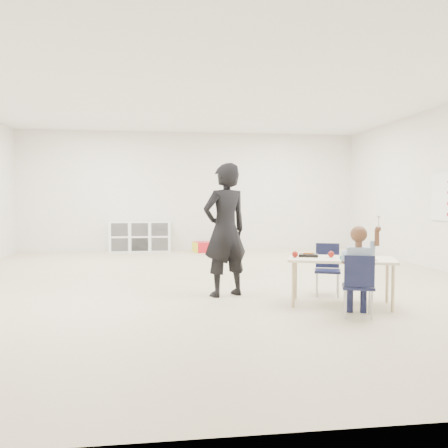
{
  "coord_description": "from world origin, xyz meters",
  "views": [
    {
      "loc": [
        -0.75,
        -6.83,
        1.21
      ],
      "look_at": [
        0.18,
        0.01,
        0.85
      ],
      "focal_mm": 38.0,
      "sensor_mm": 36.0,
      "label": 1
    }
  ],
  "objects": [
    {
      "name": "cubby_shelf",
      "position": [
        -1.2,
        4.28,
        0.35
      ],
      "size": [
        1.4,
        0.4,
        0.7
      ],
      "primitive_type": "cube",
      "color": "white",
      "rests_on": "ground"
    },
    {
      "name": "chair_near",
      "position": [
        1.27,
        -2.22,
        0.32
      ],
      "size": [
        0.4,
        0.38,
        0.65
      ],
      "primitive_type": null,
      "rotation": [
        0.0,
        0.0,
        -0.34
      ],
      "color": "black",
      "rests_on": "ground"
    },
    {
      "name": "child",
      "position": [
        1.27,
        -2.22,
        0.51
      ],
      "size": [
        0.55,
        0.55,
        1.02
      ],
      "primitive_type": null,
      "rotation": [
        0.0,
        0.0,
        -0.34
      ],
      "color": "#9BB0D2",
      "rests_on": "chair_near"
    },
    {
      "name": "apple_far",
      "position": [
        0.79,
        -1.56,
        0.58
      ],
      "size": [
        0.07,
        0.07,
        0.07
      ],
      "primitive_type": "sphere",
      "color": "maroon",
      "rests_on": "table"
    },
    {
      "name": "apple_near",
      "position": [
        1.21,
        -1.61,
        0.58
      ],
      "size": [
        0.07,
        0.07,
        0.07
      ],
      "primitive_type": "sphere",
      "color": "maroon",
      "rests_on": "table"
    },
    {
      "name": "table",
      "position": [
        1.3,
        -1.69,
        0.27
      ],
      "size": [
        1.31,
        0.95,
        0.54
      ],
      "rotation": [
        0.0,
        0.0,
        -0.34
      ],
      "color": "#FCF0C9",
      "rests_on": "ground"
    },
    {
      "name": "room",
      "position": [
        0.0,
        0.0,
        1.4
      ],
      "size": [
        9.0,
        9.02,
        2.8
      ],
      "color": "beige",
      "rests_on": "ground"
    },
    {
      "name": "bin_blue",
      "position": [
        0.74,
        3.98,
        0.1
      ],
      "size": [
        0.36,
        0.43,
        0.19
      ],
      "primitive_type": "cube",
      "rotation": [
        0.0,
        0.0,
        -0.13
      ],
      "color": "#1642A5",
      "rests_on": "ground"
    },
    {
      "name": "adult",
      "position": [
        0.06,
        -1.0,
        0.83
      ],
      "size": [
        0.71,
        0.61,
        1.66
      ],
      "primitive_type": "imported",
      "rotation": [
        0.0,
        0.0,
        3.55
      ],
      "color": "black",
      "rests_on": "ground"
    },
    {
      "name": "milk_carton",
      "position": [
        1.27,
        -1.83,
        0.59
      ],
      "size": [
        0.09,
        0.09,
        0.1
      ],
      "primitive_type": "cube",
      "rotation": [
        0.0,
        0.0,
        -0.34
      ],
      "color": "white",
      "rests_on": "table"
    },
    {
      "name": "bread_roll",
      "position": [
        1.56,
        -1.91,
        0.57
      ],
      "size": [
        0.09,
        0.09,
        0.07
      ],
      "primitive_type": "ellipsoid",
      "color": "tan",
      "rests_on": "table"
    },
    {
      "name": "bin_yellow",
      "position": [
        0.22,
        3.98,
        0.11
      ],
      "size": [
        0.45,
        0.53,
        0.23
      ],
      "primitive_type": "cube",
      "rotation": [
        0.0,
        0.0,
        0.2
      ],
      "color": "yellow",
      "rests_on": "ground"
    },
    {
      "name": "bin_red",
      "position": [
        0.23,
        3.98,
        0.12
      ],
      "size": [
        0.46,
        0.54,
        0.23
      ],
      "primitive_type": "cube",
      "rotation": [
        0.0,
        0.0,
        0.21
      ],
      "color": "#B4121B",
      "rests_on": "ground"
    },
    {
      "name": "lunch_tray_near",
      "position": [
        1.41,
        -1.67,
        0.56
      ],
      "size": [
        0.26,
        0.22,
        0.03
      ],
      "primitive_type": "cube",
      "rotation": [
        0.0,
        0.0,
        -0.34
      ],
      "color": "black",
      "rests_on": "table"
    },
    {
      "name": "chair_far",
      "position": [
        1.34,
        -1.15,
        0.32
      ],
      "size": [
        0.4,
        0.38,
        0.65
      ],
      "primitive_type": null,
      "rotation": [
        0.0,
        0.0,
        -0.34
      ],
      "color": "black",
      "rests_on": "ground"
    },
    {
      "name": "rules_poster",
      "position": [
        3.98,
        0.6,
        1.25
      ],
      "size": [
        0.02,
        0.6,
        0.8
      ],
      "primitive_type": "cube",
      "color": "white",
      "rests_on": "room"
    },
    {
      "name": "lunch_tray_far",
      "position": [
        0.97,
        -1.51,
        0.56
      ],
      "size": [
        0.26,
        0.22,
        0.03
      ],
      "primitive_type": "cube",
      "rotation": [
        0.0,
        0.0,
        -0.34
      ],
      "color": "black",
      "rests_on": "table"
    }
  ]
}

